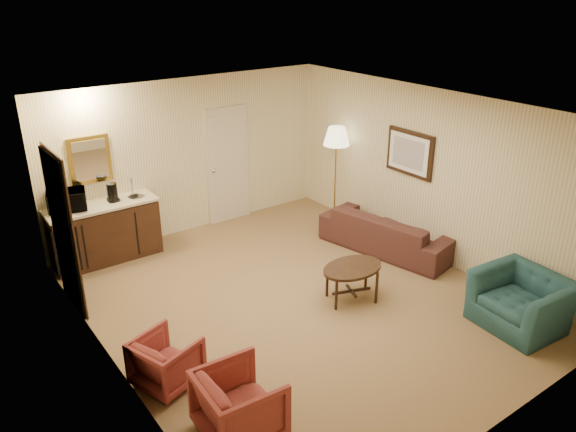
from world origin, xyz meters
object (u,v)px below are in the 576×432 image
at_px(wetbar_cabinet, 105,232).
at_px(coffee_table, 352,283).
at_px(microwave, 66,198).
at_px(rose_chair_far, 239,402).
at_px(waste_bin, 149,241).
at_px(teal_armchair, 523,293).
at_px(floor_lamp, 335,175).
at_px(rose_chair_near, 166,359).
at_px(sofa, 388,226).
at_px(coffee_maker, 112,192).

height_order(wetbar_cabinet, coffee_table, wetbar_cabinet).
relative_size(wetbar_cabinet, microwave, 3.06).
height_order(wetbar_cabinet, rose_chair_far, wetbar_cabinet).
relative_size(wetbar_cabinet, rose_chair_far, 2.20).
bearing_deg(waste_bin, teal_armchair, -58.65).
height_order(coffee_table, floor_lamp, floor_lamp).
height_order(coffee_table, waste_bin, coffee_table).
relative_size(rose_chair_near, floor_lamp, 0.36).
height_order(teal_armchair, waste_bin, teal_armchair).
bearing_deg(coffee_table, waste_bin, 117.55).
bearing_deg(waste_bin, microwave, 173.26).
distance_m(sofa, coffee_table, 1.71).
distance_m(sofa, waste_bin, 3.84).
xyz_separation_m(teal_armchair, rose_chair_near, (-4.05, 1.58, -0.15)).
distance_m(waste_bin, coffee_maker, 1.03).
xyz_separation_m(wetbar_cabinet, rose_chair_near, (-0.50, -3.24, -0.15)).
height_order(microwave, coffee_maker, microwave).
bearing_deg(microwave, coffee_table, -34.11).
height_order(rose_chair_far, waste_bin, rose_chair_far).
distance_m(rose_chair_far, coffee_table, 2.77).
distance_m(rose_chair_near, coffee_table, 2.75).
relative_size(teal_armchair, waste_bin, 3.51).
height_order(sofa, teal_armchair, teal_armchair).
bearing_deg(floor_lamp, waste_bin, 165.50).
bearing_deg(coffee_maker, rose_chair_near, -112.86).
bearing_deg(teal_armchair, coffee_maker, -140.56).
xyz_separation_m(rose_chair_near, floor_lamp, (4.35, 2.35, 0.55)).
xyz_separation_m(rose_chair_near, coffee_maker, (0.69, 3.25, 0.75)).
bearing_deg(waste_bin, coffee_table, -62.45).
distance_m(sofa, rose_chair_near, 4.34).
height_order(sofa, coffee_table, sofa).
relative_size(wetbar_cabinet, coffee_table, 1.86).
bearing_deg(teal_armchair, sofa, -179.83).
bearing_deg(floor_lamp, microwave, 167.47).
height_order(floor_lamp, microwave, floor_lamp).
height_order(wetbar_cabinet, rose_chair_near, wetbar_cabinet).
bearing_deg(teal_armchair, microwave, -135.99).
height_order(rose_chair_far, microwave, microwave).
relative_size(floor_lamp, coffee_maker, 5.94).
height_order(rose_chair_far, floor_lamp, floor_lamp).
xyz_separation_m(wetbar_cabinet, microwave, (-0.47, 0.06, 0.64)).
bearing_deg(wetbar_cabinet, rose_chair_near, -98.76).
bearing_deg(microwave, rose_chair_near, -75.06).
distance_m(rose_chair_near, waste_bin, 3.38).
bearing_deg(microwave, waste_bin, 8.79).
relative_size(teal_armchair, coffee_maker, 3.64).
bearing_deg(wetbar_cabinet, teal_armchair, -53.68).
xyz_separation_m(wetbar_cabinet, sofa, (3.74, -2.33, -0.04)).
bearing_deg(rose_chair_near, teal_armchair, -130.07).
xyz_separation_m(wetbar_cabinet, teal_armchair, (3.55, -4.83, -0.00)).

